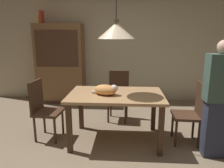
% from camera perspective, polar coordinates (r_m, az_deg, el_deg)
% --- Properties ---
extents(ground, '(10.00, 10.00, 0.00)m').
position_cam_1_polar(ground, '(3.05, -1.78, -18.64)').
color(ground, '#847056').
extents(back_wall, '(6.40, 0.10, 2.90)m').
position_cam_1_polar(back_wall, '(5.24, 0.93, 11.50)').
color(back_wall, beige).
rests_on(back_wall, ground).
extents(dining_table, '(1.40, 0.90, 0.75)m').
position_cam_1_polar(dining_table, '(3.18, 1.05, -4.38)').
color(dining_table, tan).
rests_on(dining_table, ground).
extents(chair_left_side, '(0.43, 0.43, 0.93)m').
position_cam_1_polar(chair_left_side, '(3.47, -18.03, -5.93)').
color(chair_left_side, '#472D1E').
rests_on(chair_left_side, ground).
extents(chair_far_back, '(0.43, 0.43, 0.93)m').
position_cam_1_polar(chair_far_back, '(4.06, 1.72, -2.47)').
color(chair_far_back, '#472D1E').
rests_on(chair_far_back, ground).
extents(chair_right_side, '(0.42, 0.42, 0.93)m').
position_cam_1_polar(chair_right_side, '(3.36, 20.75, -6.73)').
color(chair_right_side, '#472D1E').
rests_on(chair_right_side, ground).
extents(cat_sleeping, '(0.40, 0.32, 0.16)m').
position_cam_1_polar(cat_sleeping, '(3.07, -1.60, -1.54)').
color(cat_sleeping, '#E59951').
rests_on(cat_sleeping, dining_table).
extents(pendant_lamp, '(0.52, 0.52, 1.30)m').
position_cam_1_polar(pendant_lamp, '(3.03, 1.14, 14.22)').
color(pendant_lamp, beige).
extents(hutch_bookcase, '(1.12, 0.45, 1.85)m').
position_cam_1_polar(hutch_bookcase, '(5.18, -13.69, 4.89)').
color(hutch_bookcase, brown).
rests_on(hutch_bookcase, ground).
extents(book_yellow_short, '(0.04, 0.20, 0.18)m').
position_cam_1_polar(book_yellow_short, '(5.29, -18.94, 16.14)').
color(book_yellow_short, gold).
rests_on(book_yellow_short, hutch_bookcase).
extents(book_red_tall, '(0.04, 0.22, 0.28)m').
position_cam_1_polar(book_red_tall, '(5.27, -18.39, 16.74)').
color(book_red_tall, '#B73833').
rests_on(book_red_tall, hutch_bookcase).
extents(person_standing, '(0.36, 0.22, 1.55)m').
position_cam_1_polar(person_standing, '(3.07, 26.69, -4.02)').
color(person_standing, '#2D3347').
rests_on(person_standing, ground).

